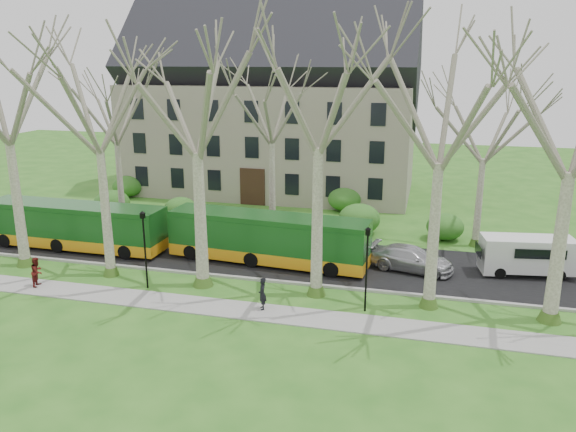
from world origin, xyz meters
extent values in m
plane|color=#2D681D|center=(0.00, 0.00, 0.00)|extent=(120.00, 120.00, 0.00)
cube|color=gray|center=(0.00, -2.50, 0.03)|extent=(70.00, 2.00, 0.06)
cube|color=black|center=(0.00, 5.50, 0.03)|extent=(80.00, 8.00, 0.06)
cube|color=#A5A39E|center=(0.00, 1.50, 0.07)|extent=(80.00, 0.25, 0.14)
cube|color=gray|center=(-6.00, 24.00, 5.00)|extent=(26.00, 12.00, 10.00)
cylinder|color=black|center=(-6.00, -1.00, 2.00)|extent=(0.10, 0.10, 4.00)
cube|color=black|center=(-6.00, -1.00, 4.15)|extent=(0.22, 0.22, 0.30)
cylinder|color=black|center=(6.00, -1.00, 2.00)|extent=(0.10, 0.10, 4.00)
cube|color=black|center=(6.00, -1.00, 4.15)|extent=(0.22, 0.22, 0.30)
ellipsoid|color=#1A5D21|center=(-16.00, 12.00, 1.00)|extent=(2.60, 2.60, 2.00)
ellipsoid|color=#1A5D21|center=(-10.00, 12.00, 1.00)|extent=(2.60, 2.60, 2.00)
ellipsoid|color=#1A5D21|center=(4.00, 12.00, 1.00)|extent=(2.60, 2.60, 2.00)
ellipsoid|color=#1A5D21|center=(10.00, 12.00, 1.00)|extent=(2.60, 2.60, 2.00)
ellipsoid|color=#1A5D21|center=(-18.00, 18.00, 1.00)|extent=(2.60, 2.60, 2.00)
ellipsoid|color=#1A5D21|center=(2.00, 18.00, 1.00)|extent=(2.60, 2.60, 2.00)
imported|color=#AFAFB4|center=(7.99, 5.24, 0.78)|extent=(5.26, 3.06, 1.43)
imported|color=black|center=(0.99, -2.16, 0.89)|extent=(0.60, 0.71, 1.65)
imported|color=#5A1614|center=(-11.95, -2.34, 0.88)|extent=(0.78, 0.92, 1.65)
camera|label=1|loc=(8.66, -26.97, 12.17)|focal=35.00mm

